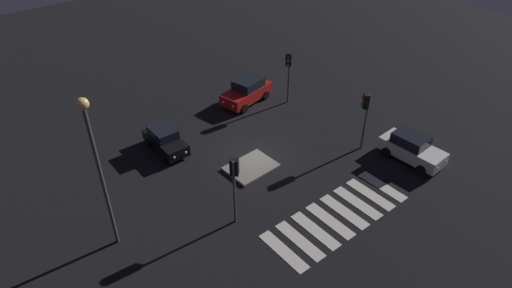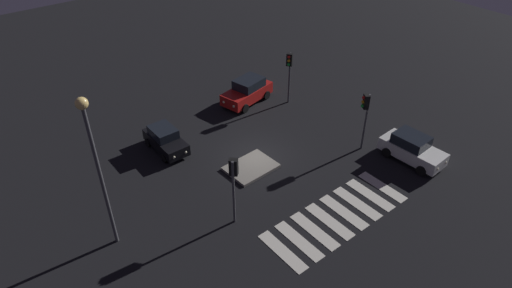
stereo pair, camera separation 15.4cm
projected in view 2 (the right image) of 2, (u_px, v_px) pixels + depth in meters
name	position (u px, v px, depth m)	size (l,w,h in m)	color
ground_plane	(256.00, 156.00, 29.42)	(80.00, 80.00, 0.00)	black
traffic_island	(251.00, 167.00, 28.33)	(3.16, 2.43, 0.18)	gray
car_white	(412.00, 149.00, 28.62)	(2.11, 4.23, 1.81)	silver
car_red	(247.00, 91.00, 34.82)	(4.59, 2.72, 1.89)	red
car_black	(165.00, 140.00, 29.62)	(1.77, 3.73, 1.61)	black
traffic_light_south	(234.00, 175.00, 22.85)	(0.53, 0.54, 4.14)	#47474C
traffic_light_north	(289.00, 66.00, 33.33)	(0.53, 0.54, 4.18)	#47474C
traffic_light_east	(365.00, 109.00, 28.35)	(0.53, 0.54, 4.12)	#47474C
street_lamp	(94.00, 152.00, 20.06)	(0.56, 0.56, 8.59)	#47474C
crosswalk_near	(337.00, 216.00, 24.84)	(8.75, 3.20, 0.02)	silver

